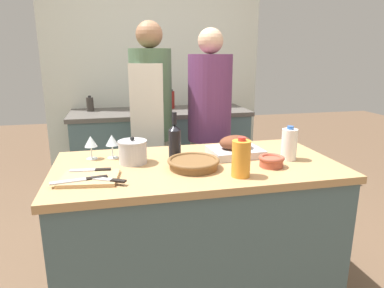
{
  "coord_description": "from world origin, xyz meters",
  "views": [
    {
      "loc": [
        -0.43,
        -1.78,
        1.48
      ],
      "look_at": [
        0.0,
        0.12,
        0.96
      ],
      "focal_mm": 32.0,
      "sensor_mm": 36.0,
      "label": 1
    }
  ],
  "objects_px": {
    "wicker_basket": "(194,163)",
    "wine_glass_right": "(91,142)",
    "stock_pot": "(133,152)",
    "condiment_bottle_extra": "(215,103)",
    "cutting_board": "(90,178)",
    "milk_jug": "(289,144)",
    "wine_bottle_green": "(175,141)",
    "knife_chef": "(81,180)",
    "condiment_bottle_short": "(90,104)",
    "person_cook_aproned": "(152,122)",
    "person_cook_guest": "(209,125)",
    "wine_glass_left": "(112,141)",
    "mixing_bowl": "(271,161)",
    "roasting_pan": "(235,148)",
    "condiment_bottle_tall": "(172,100)",
    "knife_bread": "(109,180)",
    "juice_jug": "(241,158)",
    "knife_paring": "(92,170)"
  },
  "relations": [
    {
      "from": "cutting_board",
      "to": "condiment_bottle_extra",
      "type": "distance_m",
      "value": 1.9
    },
    {
      "from": "wicker_basket",
      "to": "person_cook_guest",
      "type": "relative_size",
      "value": 0.17
    },
    {
      "from": "wine_glass_right",
      "to": "knife_paring",
      "type": "xyz_separation_m",
      "value": [
        0.01,
        -0.26,
        -0.08
      ]
    },
    {
      "from": "knife_bread",
      "to": "person_cook_guest",
      "type": "bearing_deg",
      "value": 52.86
    },
    {
      "from": "roasting_pan",
      "to": "wine_glass_right",
      "type": "height_order",
      "value": "wine_glass_right"
    },
    {
      "from": "stock_pot",
      "to": "condiment_bottle_extra",
      "type": "bearing_deg",
      "value": 56.74
    },
    {
      "from": "wicker_basket",
      "to": "knife_chef",
      "type": "xyz_separation_m",
      "value": [
        -0.57,
        -0.11,
        -0.01
      ]
    },
    {
      "from": "cutting_board",
      "to": "wine_bottle_green",
      "type": "xyz_separation_m",
      "value": [
        0.47,
        0.26,
        0.1
      ]
    },
    {
      "from": "wicker_basket",
      "to": "wine_glass_right",
      "type": "relative_size",
      "value": 2.03
    },
    {
      "from": "knife_chef",
      "to": "person_cook_guest",
      "type": "height_order",
      "value": "person_cook_guest"
    },
    {
      "from": "stock_pot",
      "to": "person_cook_aproned",
      "type": "distance_m",
      "value": 0.8
    },
    {
      "from": "milk_jug",
      "to": "condiment_bottle_extra",
      "type": "relative_size",
      "value": 1.18
    },
    {
      "from": "knife_bread",
      "to": "condiment_bottle_extra",
      "type": "height_order",
      "value": "condiment_bottle_extra"
    },
    {
      "from": "roasting_pan",
      "to": "wine_glass_right",
      "type": "relative_size",
      "value": 2.31
    },
    {
      "from": "knife_chef",
      "to": "condiment_bottle_short",
      "type": "height_order",
      "value": "condiment_bottle_short"
    },
    {
      "from": "milk_jug",
      "to": "person_cook_guest",
      "type": "height_order",
      "value": "person_cook_guest"
    },
    {
      "from": "wine_glass_left",
      "to": "condiment_bottle_tall",
      "type": "relative_size",
      "value": 0.73
    },
    {
      "from": "cutting_board",
      "to": "milk_jug",
      "type": "xyz_separation_m",
      "value": [
        1.11,
        0.09,
        0.08
      ]
    },
    {
      "from": "roasting_pan",
      "to": "wine_bottle_green",
      "type": "bearing_deg",
      "value": 177.19
    },
    {
      "from": "roasting_pan",
      "to": "knife_bread",
      "type": "bearing_deg",
      "value": -157.24
    },
    {
      "from": "condiment_bottle_short",
      "to": "person_cook_aproned",
      "type": "height_order",
      "value": "person_cook_aproned"
    },
    {
      "from": "stock_pot",
      "to": "wine_glass_left",
      "type": "distance_m",
      "value": 0.17
    },
    {
      "from": "wicker_basket",
      "to": "wine_glass_right",
      "type": "xyz_separation_m",
      "value": [
        -0.54,
        0.29,
        0.07
      ]
    },
    {
      "from": "roasting_pan",
      "to": "knife_chef",
      "type": "bearing_deg",
      "value": -162.0
    },
    {
      "from": "condiment_bottle_extra",
      "to": "knife_bread",
      "type": "bearing_deg",
      "value": -121.65
    },
    {
      "from": "condiment_bottle_tall",
      "to": "wine_bottle_green",
      "type": "bearing_deg",
      "value": -98.8
    },
    {
      "from": "cutting_board",
      "to": "person_cook_aproned",
      "type": "xyz_separation_m",
      "value": [
        0.41,
        1.0,
        0.07
      ]
    },
    {
      "from": "wine_glass_left",
      "to": "condiment_bottle_tall",
      "type": "xyz_separation_m",
      "value": [
        0.59,
        1.44,
        0.04
      ]
    },
    {
      "from": "mixing_bowl",
      "to": "wine_glass_left",
      "type": "bearing_deg",
      "value": 157.44
    },
    {
      "from": "wine_glass_right",
      "to": "person_cook_aproned",
      "type": "relative_size",
      "value": 0.08
    },
    {
      "from": "wine_glass_right",
      "to": "condiment_bottle_extra",
      "type": "height_order",
      "value": "condiment_bottle_extra"
    },
    {
      "from": "stock_pot",
      "to": "person_cook_guest",
      "type": "height_order",
      "value": "person_cook_guest"
    },
    {
      "from": "knife_paring",
      "to": "mixing_bowl",
      "type": "bearing_deg",
      "value": -5.68
    },
    {
      "from": "person_cook_guest",
      "to": "person_cook_aproned",
      "type": "bearing_deg",
      "value": 174.66
    },
    {
      "from": "mixing_bowl",
      "to": "person_cook_guest",
      "type": "height_order",
      "value": "person_cook_guest"
    },
    {
      "from": "knife_paring",
      "to": "condiment_bottle_extra",
      "type": "bearing_deg",
      "value": 53.4
    },
    {
      "from": "milk_jug",
      "to": "person_cook_aproned",
      "type": "relative_size",
      "value": 0.12
    },
    {
      "from": "juice_jug",
      "to": "condiment_bottle_tall",
      "type": "relative_size",
      "value": 1.05
    },
    {
      "from": "juice_jug",
      "to": "stock_pot",
      "type": "bearing_deg",
      "value": 146.75
    },
    {
      "from": "wicker_basket",
      "to": "wine_bottle_green",
      "type": "bearing_deg",
      "value": 109.3
    },
    {
      "from": "wicker_basket",
      "to": "person_cook_aproned",
      "type": "xyz_separation_m",
      "value": [
        -0.12,
        0.94,
        0.05
      ]
    },
    {
      "from": "wicker_basket",
      "to": "person_cook_guest",
      "type": "height_order",
      "value": "person_cook_guest"
    },
    {
      "from": "mixing_bowl",
      "to": "knife_paring",
      "type": "relative_size",
      "value": 0.67
    },
    {
      "from": "wicker_basket",
      "to": "condiment_bottle_short",
      "type": "bearing_deg",
      "value": 110.07
    },
    {
      "from": "milk_jug",
      "to": "person_cook_aproned",
      "type": "bearing_deg",
      "value": 127.45
    },
    {
      "from": "wine_glass_left",
      "to": "knife_bread",
      "type": "distance_m",
      "value": 0.43
    },
    {
      "from": "knife_paring",
      "to": "roasting_pan",
      "type": "bearing_deg",
      "value": 10.16
    },
    {
      "from": "milk_jug",
      "to": "wine_bottle_green",
      "type": "relative_size",
      "value": 0.72
    },
    {
      "from": "stock_pot",
      "to": "condiment_bottle_extra",
      "type": "xyz_separation_m",
      "value": [
        0.87,
        1.33,
        0.07
      ]
    },
    {
      "from": "wine_bottle_green",
      "to": "milk_jug",
      "type": "bearing_deg",
      "value": -14.27
    }
  ]
}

